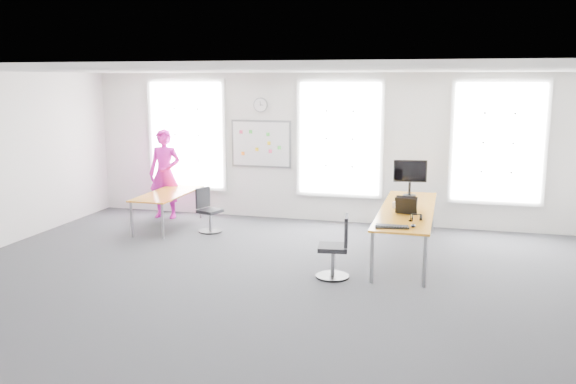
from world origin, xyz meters
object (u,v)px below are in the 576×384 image
(chair_right, at_px, (337,250))
(headphones, at_px, (416,217))
(person, at_px, (165,174))
(desk_left, at_px, (168,196))
(chair_left, at_px, (208,213))
(keyboard, at_px, (392,227))
(monitor, at_px, (410,175))
(desk_right, at_px, (407,212))

(chair_right, relative_size, headphones, 5.37)
(person, bearing_deg, desk_left, -63.70)
(chair_right, distance_m, person, 5.16)
(desk_left, bearing_deg, headphones, -17.62)
(desk_left, bearing_deg, chair_right, -30.36)
(chair_left, distance_m, headphones, 4.22)
(keyboard, relative_size, headphones, 2.76)
(headphones, xyz_separation_m, monitor, (-0.23, 1.90, 0.35))
(monitor, bearing_deg, person, 166.63)
(desk_right, xyz_separation_m, keyboard, (-0.12, -1.35, 0.06))
(headphones, relative_size, monitor, 0.26)
(desk_right, relative_size, headphones, 18.43)
(desk_right, bearing_deg, keyboard, -95.03)
(desk_right, bearing_deg, chair_left, 170.58)
(desk_left, relative_size, person, 1.01)
(desk_right, height_order, headphones, headphones)
(chair_left, xyz_separation_m, headphones, (3.95, -1.40, 0.46))
(chair_right, distance_m, keyboard, 0.87)
(desk_left, bearing_deg, chair_left, -9.00)
(keyboard, bearing_deg, chair_right, 175.87)
(headphones, bearing_deg, chair_left, 162.38)
(desk_left, distance_m, keyboard, 5.02)
(person, height_order, monitor, person)
(headphones, bearing_deg, person, 158.37)
(keyboard, bearing_deg, headphones, 51.25)
(desk_left, xyz_separation_m, chair_right, (3.77, -2.21, -0.22))
(chair_left, height_order, keyboard, chair_left)
(chair_right, xyz_separation_m, monitor, (0.85, 2.57, 0.77))
(desk_left, xyz_separation_m, chair_left, (0.90, -0.14, -0.26))
(keyboard, bearing_deg, desk_right, 74.12)
(chair_left, bearing_deg, person, 75.99)
(desk_right, bearing_deg, monitor, 92.28)
(desk_right, relative_size, monitor, 4.86)
(desk_left, distance_m, chair_right, 4.37)
(person, distance_m, monitor, 5.07)
(desk_right, bearing_deg, chair_right, -121.95)
(chair_right, bearing_deg, headphones, 113.42)
(desk_left, distance_m, monitor, 4.67)
(desk_right, bearing_deg, headphones, -76.51)
(chair_right, distance_m, headphones, 1.34)
(desk_right, relative_size, keyboard, 6.69)
(desk_left, relative_size, monitor, 2.83)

